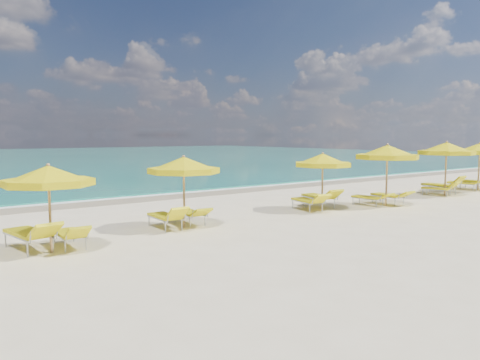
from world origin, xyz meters
TOP-DOWN VIEW (x-y plane):
  - ground_plane at (0.00, 0.00)m, footprint 120.00×120.00m
  - ocean at (0.00, 48.00)m, footprint 120.00×80.00m
  - wet_sand_band at (0.00, 7.40)m, footprint 120.00×2.60m
  - foam_line at (0.00, 8.20)m, footprint 120.00×1.20m
  - whitecap_far at (8.00, 24.00)m, footprint 18.00×0.30m
  - umbrella_2 at (-7.05, -0.40)m, footprint 2.75×2.75m
  - umbrella_3 at (-2.95, 0.38)m, footprint 2.69×2.69m
  - umbrella_4 at (2.94, 0.26)m, footprint 2.74×2.74m
  - umbrella_5 at (5.69, -0.58)m, footprint 2.60×2.60m
  - umbrella_6 at (10.56, -0.28)m, footprint 2.88×2.88m
  - umbrella_7 at (13.92, -0.14)m, footprint 2.77×2.77m
  - lounger_2_left at (-7.40, 0.18)m, footprint 1.01×2.12m
  - lounger_2_right at (-6.51, -0.10)m, footprint 0.61×1.69m
  - lounger_3_left at (-3.48, 0.58)m, footprint 0.66×1.78m
  - lounger_3_right at (-2.48, 0.80)m, footprint 0.71×1.78m
  - lounger_4_left at (2.38, 0.46)m, footprint 0.94×1.90m
  - lounger_4_right at (3.37, 0.83)m, footprint 1.03×2.07m
  - lounger_5_left at (5.21, -0.12)m, footprint 0.72×1.71m
  - lounger_5_right at (6.20, -0.34)m, footprint 0.67×1.81m
  - lounger_6_left at (10.21, -0.11)m, footprint 0.83×1.69m
  - lounger_6_right at (11.06, 0.26)m, footprint 0.72×1.96m
  - lounger_7_left at (13.42, 0.34)m, footprint 0.94×1.93m
  - lounger_7_right at (14.37, 0.15)m, footprint 0.79×1.96m

SIDE VIEW (x-z plane):
  - ground_plane at x=0.00m, z-range 0.00..0.00m
  - ocean at x=0.00m, z-range -0.15..0.15m
  - wet_sand_band at x=0.00m, z-range -0.01..0.01m
  - foam_line at x=0.00m, z-range -0.01..0.01m
  - whitecap_far at x=8.00m, z-range -0.03..0.03m
  - lounger_5_left at x=5.21m, z-range -0.10..0.49m
  - lounger_6_left at x=10.21m, z-range -0.17..0.57m
  - lounger_2_right at x=-6.51m, z-range -0.15..0.55m
  - lounger_3_right at x=-2.48m, z-range -0.12..0.53m
  - lounger_5_right at x=6.20m, z-range -0.12..0.53m
  - lounger_3_left at x=-3.48m, z-range -0.18..0.62m
  - lounger_7_left at x=13.42m, z-range -0.14..0.57m
  - lounger_4_left at x=2.38m, z-range -0.16..0.60m
  - lounger_4_right at x=3.37m, z-range -0.17..0.65m
  - lounger_7_right at x=14.37m, z-range -0.22..0.70m
  - lounger_2_left at x=-7.40m, z-range -0.18..0.67m
  - lounger_6_right at x=11.06m, z-range -0.23..0.73m
  - umbrella_2 at x=-7.05m, z-range 0.76..2.91m
  - umbrella_4 at x=2.94m, z-range 0.77..2.94m
  - umbrella_3 at x=-2.95m, z-range 0.78..2.99m
  - umbrella_7 at x=13.92m, z-range 0.87..3.32m
  - umbrella_5 at x=5.69m, z-range 0.88..3.36m
  - umbrella_6 at x=10.56m, z-range 0.90..3.44m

